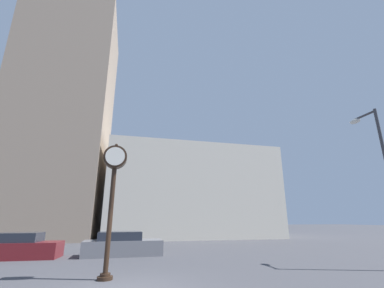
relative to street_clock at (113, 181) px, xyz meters
The scene contains 6 objects.
building_tall_tower 25.97m from the street_clock, 109.04° to the left, with size 10.33×12.00×28.76m.
building_storefront_row 23.88m from the street_clock, 69.45° to the left, with size 20.09×12.00×10.64m.
street_clock is the anchor object (origin of this frame).
car_maroon 8.73m from the street_clock, 127.39° to the left, with size 4.11×1.98×1.36m.
car_grey 7.13m from the street_clock, 85.71° to the left, with size 4.61×2.03×1.36m.
street_lamp_right 12.31m from the street_clock, ahead, with size 0.36×1.57×7.33m.
Camera 1 is at (-0.12, -8.81, 2.05)m, focal length 24.00 mm.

